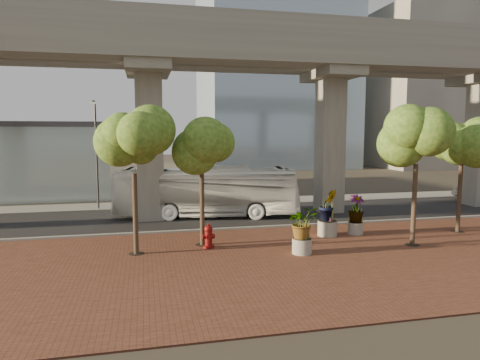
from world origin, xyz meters
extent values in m
plane|color=#3D372C|center=(0.00, 0.00, 0.00)|extent=(160.00, 160.00, 0.00)
cube|color=brown|center=(0.00, -8.00, 0.03)|extent=(70.00, 13.00, 0.06)
cube|color=black|center=(0.00, 2.00, 0.02)|extent=(90.00, 8.00, 0.04)
cube|color=gray|center=(0.00, -2.00, 0.08)|extent=(70.00, 0.25, 0.16)
cube|color=gray|center=(0.00, 7.50, 0.03)|extent=(90.00, 3.00, 0.06)
cube|color=gray|center=(0.00, 0.40, 10.50)|extent=(72.00, 2.40, 1.80)
cube|color=gray|center=(0.00, 3.60, 10.50)|extent=(72.00, 2.40, 1.80)
cube|color=gray|center=(0.00, -0.70, 11.90)|extent=(72.00, 0.12, 1.00)
cube|color=gray|center=(0.00, 4.70, 11.90)|extent=(72.00, 0.12, 1.00)
cube|color=#A29E92|center=(38.00, 36.00, 12.00)|extent=(18.00, 16.00, 24.00)
imported|color=white|center=(-2.45, 2.07, 1.64)|extent=(12.07, 4.76, 3.28)
cylinder|color=#660B0B|center=(-3.47, -5.50, 0.12)|extent=(0.52, 0.52, 0.12)
cylinder|color=#660B0B|center=(-3.47, -5.50, 0.54)|extent=(0.35, 0.35, 0.84)
sphere|color=#660B0B|center=(-3.47, -5.50, 0.95)|extent=(0.40, 0.40, 0.40)
cylinder|color=#660B0B|center=(-3.47, -5.50, 1.14)|extent=(0.12, 0.12, 0.14)
cylinder|color=#660B0B|center=(-3.47, -5.50, 0.61)|extent=(0.58, 0.23, 0.23)
cylinder|color=#A8A497|center=(0.50, -7.37, 0.40)|extent=(0.89, 0.89, 0.69)
imported|color=#275115|center=(0.50, -7.37, 1.49)|extent=(1.97, 1.97, 1.48)
cylinder|color=gray|center=(4.63, -4.50, 0.38)|extent=(0.81, 0.81, 0.63)
imported|color=#275115|center=(4.63, -4.50, 1.43)|extent=(1.98, 1.98, 1.49)
cylinder|color=gray|center=(3.00, -4.53, 0.46)|extent=(1.02, 1.02, 0.79)
imported|color=#275115|center=(3.00, -4.53, 1.70)|extent=(2.27, 2.27, 1.70)
cylinder|color=#493829|center=(-6.79, -5.79, 1.88)|extent=(0.22, 0.22, 3.63)
cylinder|color=black|center=(-6.79, -5.79, 0.07)|extent=(0.70, 0.70, 0.01)
cylinder|color=#493829|center=(-3.68, -4.92, 1.87)|extent=(0.22, 0.22, 3.63)
cylinder|color=black|center=(-3.68, -4.92, 0.07)|extent=(0.70, 0.70, 0.01)
cylinder|color=#493829|center=(6.25, -7.15, 2.03)|extent=(0.22, 0.22, 3.93)
cylinder|color=black|center=(6.25, -7.15, 0.07)|extent=(0.70, 0.70, 0.01)
cylinder|color=#493829|center=(10.37, -5.24, 1.91)|extent=(0.22, 0.22, 3.70)
cylinder|color=black|center=(10.37, -5.24, 0.07)|extent=(0.70, 0.70, 0.01)
cylinder|color=#2C2B30|center=(-9.62, 6.59, 3.80)|extent=(0.13, 0.13, 7.52)
cube|color=#2C2B30|center=(-9.62, 6.12, 7.56)|extent=(0.14, 0.94, 0.14)
cube|color=silver|center=(-9.62, 5.65, 7.46)|extent=(0.38, 0.19, 0.11)
cylinder|color=#28292D|center=(7.70, 5.82, 3.82)|extent=(0.13, 0.13, 7.55)
cube|color=#28292D|center=(7.70, 5.35, 7.59)|extent=(0.14, 0.94, 0.14)
cube|color=silver|center=(7.70, 4.88, 7.50)|extent=(0.38, 0.19, 0.11)
camera|label=1|loc=(-6.33, -25.08, 5.53)|focal=32.00mm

